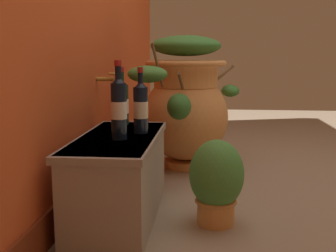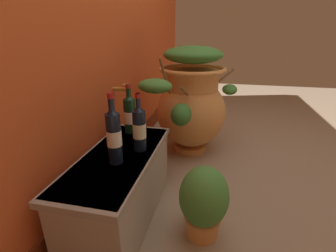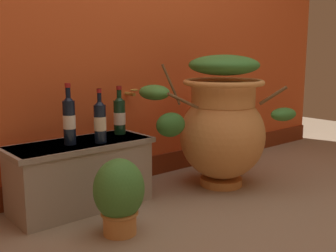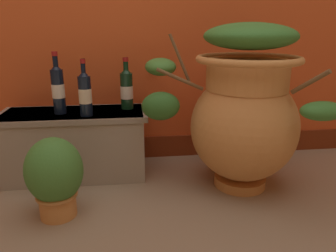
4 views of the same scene
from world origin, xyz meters
name	(u,v)px [view 1 (image 1 of 4)]	position (x,y,z in m)	size (l,w,h in m)	color
ground_plane	(289,190)	(0.00, 0.00, 0.00)	(7.00, 7.00, 0.00)	gray
terracotta_urn	(185,103)	(0.44, 0.62, 0.44)	(0.89, 0.68, 0.88)	#D68E4C
stone_ledge	(119,174)	(-0.48, 0.87, 0.21)	(0.84, 0.35, 0.39)	#9E9384
wine_bottle_left	(141,106)	(-0.40, 0.78, 0.52)	(0.07, 0.07, 0.31)	black
wine_bottle_middle	(119,106)	(-0.55, 0.85, 0.54)	(0.07, 0.07, 0.34)	black
wine_bottle_right	(122,101)	(-0.17, 0.92, 0.52)	(0.07, 0.07, 0.30)	black
potted_shrub	(216,180)	(-0.51, 0.42, 0.21)	(0.26, 0.25, 0.39)	#D68E4C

